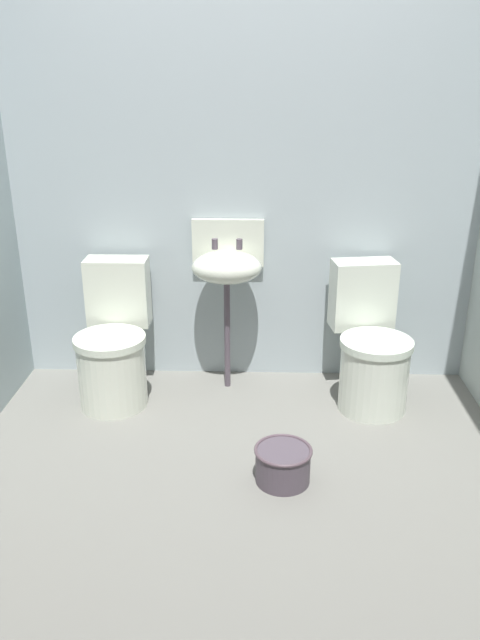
{
  "coord_description": "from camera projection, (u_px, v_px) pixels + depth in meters",
  "views": [
    {
      "loc": [
        0.09,
        -2.45,
        1.78
      ],
      "look_at": [
        0.0,
        0.29,
        0.7
      ],
      "focal_mm": 35.4,
      "sensor_mm": 36.0,
      "label": 1
    }
  ],
  "objects": [
    {
      "name": "ground_plane",
      "position": [
        238.0,
        490.0,
        2.94
      ],
      "size": [
        3.11,
        2.74,
        0.08
      ],
      "primitive_type": "cube",
      "color": "slate"
    },
    {
      "name": "toilet_right",
      "position": [
        370.0,
        350.0,
        3.55
      ],
      "size": [
        0.46,
        0.64,
        0.78
      ],
      "rotation": [
        0.0,
        0.0,
        3.29
      ],
      "color": "silver",
      "rests_on": "ground"
    },
    {
      "name": "wall_back",
      "position": [
        245.0,
        184.0,
        3.63
      ],
      "size": [
        3.11,
        0.1,
        2.36
      ],
      "primitive_type": "cube",
      "color": "#A7B5BA",
      "rests_on": "ground"
    },
    {
      "name": "toilet_left",
      "position": [
        114.0,
        346.0,
        3.6
      ],
      "size": [
        0.4,
        0.59,
        0.78
      ],
      "rotation": [
        0.0,
        0.0,
        3.15
      ],
      "color": "silver",
      "rests_on": "ground"
    },
    {
      "name": "bucket",
      "position": [
        283.0,
        464.0,
        2.92
      ],
      "size": [
        0.27,
        0.27,
        0.17
      ],
      "color": "#514651",
      "rests_on": "ground"
    },
    {
      "name": "sink",
      "position": [
        227.0,
        265.0,
        3.59
      ],
      "size": [
        0.42,
        0.35,
        0.99
      ],
      "color": "#514651",
      "rests_on": "ground"
    }
  ]
}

